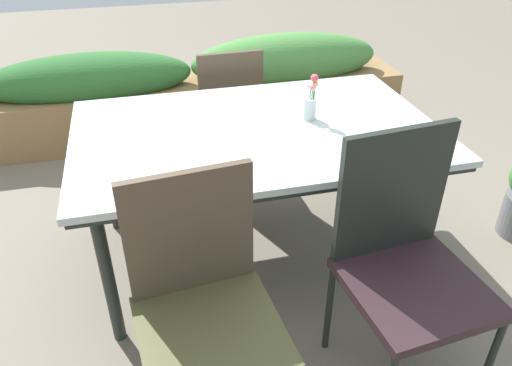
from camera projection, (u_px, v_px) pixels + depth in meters
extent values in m
plane|color=#756B5B|center=(250.00, 247.00, 2.76)|extent=(12.00, 12.00, 0.00)
cube|color=silver|center=(256.00, 131.00, 2.33)|extent=(1.69, 1.06, 0.03)
cube|color=#232823|center=(256.00, 136.00, 2.35)|extent=(1.66, 1.04, 0.02)
cylinder|color=#232823|center=(108.00, 277.00, 2.04)|extent=(0.05, 0.05, 0.72)
cylinder|color=#232823|center=(428.00, 224.00, 2.34)|extent=(0.05, 0.05, 0.72)
cylinder|color=#232823|center=(108.00, 174.00, 2.73)|extent=(0.05, 0.05, 0.72)
cylinder|color=#232823|center=(356.00, 143.00, 3.03)|extent=(0.05, 0.05, 0.72)
cube|color=#464626|center=(211.00, 333.00, 1.68)|extent=(0.53, 0.53, 0.04)
cube|color=#4C3D2D|center=(190.00, 234.00, 1.72)|extent=(0.46, 0.08, 0.50)
cylinder|color=#4C3D2D|center=(251.00, 317.00, 2.04)|extent=(0.03, 0.03, 0.44)
cylinder|color=#4C3D2D|center=(144.00, 347.00, 1.91)|extent=(0.03, 0.03, 0.44)
cube|color=#2C1C20|center=(415.00, 288.00, 1.82)|extent=(0.52, 0.52, 0.04)
cube|color=black|center=(393.00, 193.00, 1.85)|extent=(0.46, 0.07, 0.54)
cylinder|color=black|center=(490.00, 362.00, 1.84)|extent=(0.03, 0.03, 0.47)
cylinder|color=black|center=(419.00, 283.00, 2.19)|extent=(0.03, 0.03, 0.47)
cylinder|color=black|center=(329.00, 308.00, 2.06)|extent=(0.03, 0.03, 0.47)
cube|color=#42353C|center=(225.00, 107.00, 3.20)|extent=(0.42, 0.42, 0.04)
cube|color=#4C3D2D|center=(231.00, 86.00, 2.93)|extent=(0.39, 0.04, 0.40)
cylinder|color=#4C3D2D|center=(194.00, 132.00, 3.44)|extent=(0.03, 0.03, 0.47)
cylinder|color=#4C3D2D|center=(246.00, 125.00, 3.53)|extent=(0.03, 0.03, 0.47)
cylinder|color=#4C3D2D|center=(204.00, 157.00, 3.14)|extent=(0.03, 0.03, 0.47)
cylinder|color=#4C3D2D|center=(260.00, 149.00, 3.23)|extent=(0.03, 0.03, 0.47)
cylinder|color=silver|center=(309.00, 109.00, 2.38)|extent=(0.06, 0.06, 0.10)
cylinder|color=#387233|center=(314.00, 96.00, 2.34)|extent=(0.01, 0.01, 0.11)
sphere|color=#EFCC4C|center=(315.00, 84.00, 2.31)|extent=(0.03, 0.03, 0.03)
cylinder|color=#387233|center=(312.00, 97.00, 2.34)|extent=(0.01, 0.00, 0.10)
sphere|color=pink|center=(313.00, 87.00, 2.31)|extent=(0.04, 0.04, 0.04)
cylinder|color=#387233|center=(314.00, 93.00, 2.33)|extent=(0.01, 0.01, 0.14)
sphere|color=#DB4C56|center=(315.00, 78.00, 2.29)|extent=(0.04, 0.04, 0.04)
cylinder|color=#387233|center=(310.00, 96.00, 2.35)|extent=(0.01, 0.00, 0.10)
sphere|color=#DB4C56|center=(311.00, 86.00, 2.32)|extent=(0.03, 0.03, 0.03)
cube|color=olive|center=(194.00, 107.00, 3.88)|extent=(3.28, 0.49, 0.40)
ellipsoid|color=#2D662D|center=(89.00, 79.00, 3.57)|extent=(1.48, 0.44, 0.36)
ellipsoid|color=#47843D|center=(285.00, 60.00, 3.86)|extent=(1.48, 0.44, 0.40)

